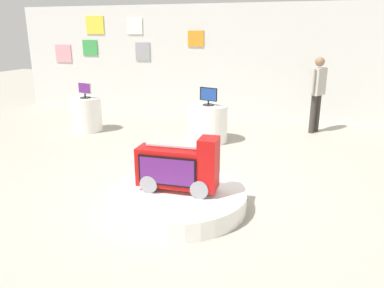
% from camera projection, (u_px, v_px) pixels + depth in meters
% --- Properties ---
extents(ground_plane, '(30.00, 30.00, 0.00)m').
position_uv_depth(ground_plane, '(186.00, 189.00, 5.20)').
color(ground_plane, '#A8A091').
extents(back_wall_display, '(12.63, 0.13, 2.84)m').
position_uv_depth(back_wall_display, '(240.00, 61.00, 9.46)').
color(back_wall_display, silver).
rests_on(back_wall_display, ground).
extents(main_display_pedestal, '(1.72, 1.72, 0.23)m').
position_uv_depth(main_display_pedestal, '(178.00, 199.00, 4.64)').
color(main_display_pedestal, white).
rests_on(main_display_pedestal, ground).
extents(novelty_firetruck_tv, '(1.00, 0.36, 0.71)m').
position_uv_depth(novelty_firetruck_tv, '(179.00, 169.00, 4.51)').
color(novelty_firetruck_tv, gray).
rests_on(novelty_firetruck_tv, main_display_pedestal).
extents(display_pedestal_left_rear, '(0.66, 0.66, 0.74)m').
position_uv_depth(display_pedestal_left_rear, '(87.00, 115.00, 8.24)').
color(display_pedestal_left_rear, white).
rests_on(display_pedestal_left_rear, ground).
extents(tv_on_left_rear, '(0.38, 0.23, 0.34)m').
position_uv_depth(tv_on_left_rear, '(85.00, 90.00, 8.08)').
color(tv_on_left_rear, black).
rests_on(tv_on_left_rear, display_pedestal_left_rear).
extents(display_pedestal_center_rear, '(0.78, 0.78, 0.74)m').
position_uv_depth(display_pedestal_center_rear, '(208.00, 124.00, 7.42)').
color(display_pedestal_center_rear, white).
rests_on(display_pedestal_center_rear, ground).
extents(tv_on_center_rear, '(0.37, 0.23, 0.35)m').
position_uv_depth(tv_on_center_rear, '(208.00, 96.00, 7.25)').
color(tv_on_center_rear, black).
rests_on(tv_on_center_rear, display_pedestal_center_rear).
extents(shopper_browsing_near_truck, '(0.36, 0.50, 1.64)m').
position_uv_depth(shopper_browsing_near_truck, '(317.00, 89.00, 7.96)').
color(shopper_browsing_near_truck, '#38332D').
rests_on(shopper_browsing_near_truck, ground).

